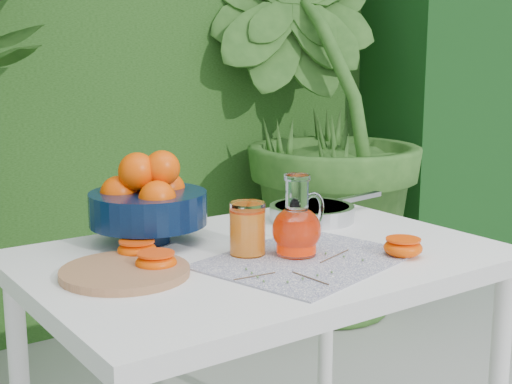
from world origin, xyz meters
TOP-DOWN VIEW (x-y plane):
  - hedge_backdrop at (0.06, 2.06)m, footprint 8.00×1.65m
  - potted_plant_right at (1.02, 1.27)m, footprint 2.42×2.42m
  - white_table at (-0.14, 0.04)m, footprint 1.00×0.70m
  - placemat at (-0.10, -0.06)m, footprint 0.48×0.42m
  - cutting_board at (-0.45, 0.06)m, footprint 0.27×0.27m
  - fruit_bowl at (-0.30, 0.26)m, footprint 0.30×0.30m
  - juice_pitcher at (-0.10, -0.03)m, footprint 0.16×0.13m
  - juice_tumbler at (-0.18, 0.03)m, footprint 0.10×0.10m
  - saute_pan at (0.14, 0.20)m, footprint 0.39×0.24m
  - orange_halves at (-0.23, 0.01)m, footprint 0.58×0.41m
  - thyme_sprigs at (-0.15, -0.12)m, footprint 0.32×0.20m

SIDE VIEW (x-z plane):
  - white_table at x=-0.14m, z-range 0.29..1.04m
  - placemat at x=-0.10m, z-range 0.75..0.75m
  - thyme_sprigs at x=-0.15m, z-range 0.75..0.76m
  - cutting_board at x=-0.45m, z-range 0.75..0.77m
  - orange_halves at x=-0.23m, z-range 0.75..0.79m
  - saute_pan at x=0.14m, z-range 0.75..0.79m
  - juice_tumbler at x=-0.18m, z-range 0.75..0.86m
  - juice_pitcher at x=-0.10m, z-range 0.73..0.90m
  - fruit_bowl at x=-0.30m, z-range 0.74..0.95m
  - potted_plant_right at x=1.02m, z-range 0.00..1.76m
  - hedge_backdrop at x=0.06m, z-range -0.06..2.44m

